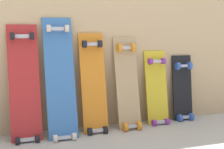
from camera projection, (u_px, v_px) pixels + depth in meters
The scene contains 8 objects.
ground_plane at pixel (109, 126), 2.49m from camera, with size 12.00×12.00×0.00m, color #B2AAA0.
plywood_wall_panel at pixel (106, 16), 2.43m from camera, with size 2.60×0.04×1.76m, color tan.
skateboard_red at pixel (25, 87), 2.17m from camera, with size 0.21×0.26×0.88m.
skateboard_blue at pixel (60, 83), 2.23m from camera, with size 0.21×0.30×0.93m.
skateboard_orange at pixel (94, 87), 2.35m from camera, with size 0.19×0.23×0.82m.
skateboard_natural at pixel (128, 87), 2.43m from camera, with size 0.18×0.24×0.78m.
skateboard_yellow at pixel (157, 92), 2.56m from camera, with size 0.19×0.18×0.67m.
skateboard_black at pixel (183, 91), 2.66m from camera, with size 0.18×0.15×0.62m.
Camera 1 is at (-0.75, -2.28, 0.76)m, focal length 49.47 mm.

